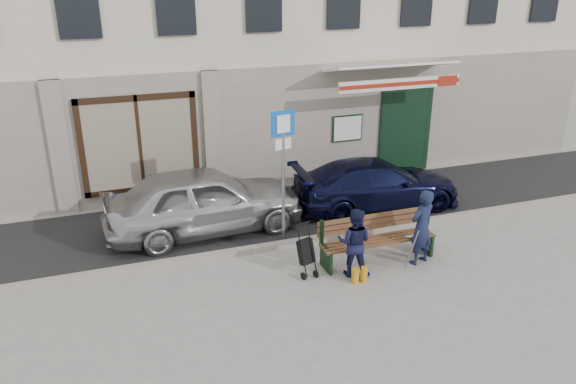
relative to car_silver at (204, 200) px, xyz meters
name	(u,v)px	position (x,y,z in m)	size (l,w,h in m)	color
ground	(343,275)	(2.09, -2.83, -0.74)	(80.00, 80.00, 0.00)	#9E9991
asphalt_lane	(289,213)	(2.09, 0.27, -0.74)	(60.00, 3.20, 0.01)	#282828
curb	(314,239)	(2.09, -1.33, -0.68)	(60.00, 0.18, 0.12)	#9E9384
car_silver	(204,200)	(0.00, 0.00, 0.00)	(1.76, 4.37, 1.49)	#B5B6BA
car_navy	(376,184)	(4.23, -0.06, -0.14)	(1.69, 4.15, 1.21)	black
parking_sign	(283,155)	(1.51, -1.00, 1.20)	(0.53, 0.13, 2.87)	gray
bench	(376,240)	(2.95, -2.49, -0.29)	(2.40, 1.17, 0.98)	brown
man	(422,227)	(3.75, -2.86, 0.03)	(0.57, 0.37, 1.56)	#151D3B
woman	(354,242)	(2.30, -2.85, -0.06)	(0.67, 0.52, 1.37)	#131536
stroller	(306,253)	(1.45, -2.53, -0.29)	(0.37, 0.47, 1.03)	black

